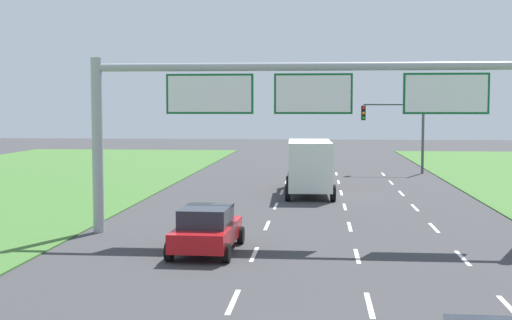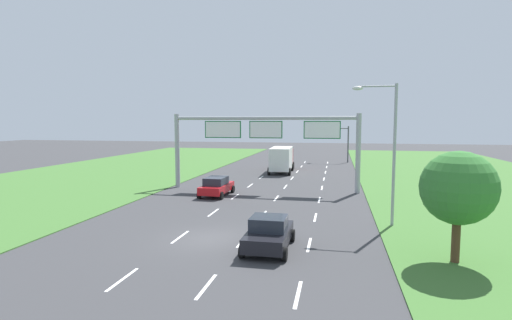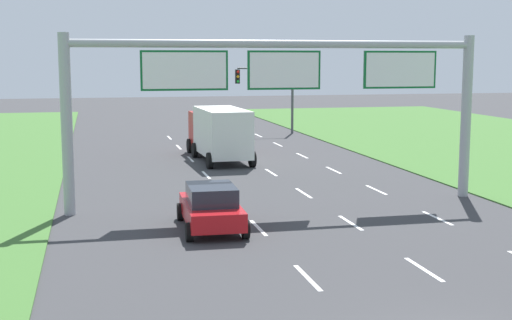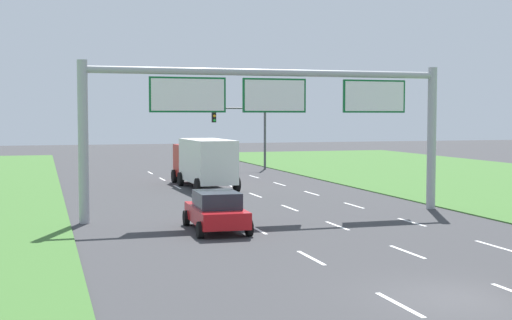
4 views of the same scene
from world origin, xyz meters
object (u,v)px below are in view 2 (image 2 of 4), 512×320
at_px(roadside_tree_near, 458,188).
at_px(car_lead_silver, 216,186).
at_px(car_near_red, 269,233).
at_px(traffic_light_mast, 335,137).
at_px(box_truck, 282,158).
at_px(street_lamp, 388,142).
at_px(sign_gantry, 265,136).

bearing_deg(roadside_tree_near, car_lead_silver, 138.22).
bearing_deg(car_lead_silver, car_near_red, -61.27).
bearing_deg(roadside_tree_near, traffic_light_mast, 96.99).
xyz_separation_m(box_truck, street_lamp, (9.65, -24.65, 3.38)).
relative_size(car_near_red, sign_gantry, 0.24).
bearing_deg(car_lead_silver, street_lamp, -28.38).
distance_m(car_near_red, sign_gantry, 17.68).
height_order(traffic_light_mast, street_lamp, street_lamp).
relative_size(car_lead_silver, traffic_light_mast, 0.78).
bearing_deg(car_near_red, traffic_light_mast, 86.61).
xyz_separation_m(car_near_red, box_truck, (-3.47, 30.44, 0.90)).
relative_size(sign_gantry, traffic_light_mast, 3.08).
xyz_separation_m(car_near_red, traffic_light_mast, (3.00, 44.06, 3.06)).
height_order(car_near_red, roadside_tree_near, roadside_tree_near).
bearing_deg(roadside_tree_near, box_truck, 111.20).
height_order(street_lamp, roadside_tree_near, street_lamp).
relative_size(box_truck, roadside_tree_near, 1.64).
relative_size(car_lead_silver, street_lamp, 0.52).
bearing_deg(sign_gantry, car_near_red, -79.24).
xyz_separation_m(car_lead_silver, box_truck, (3.29, 17.12, 0.88)).
xyz_separation_m(car_lead_silver, traffic_light_mast, (9.77, 30.75, 3.05)).
distance_m(car_lead_silver, sign_gantry, 6.53).
xyz_separation_m(sign_gantry, roadside_tree_near, (11.65, -17.16, -1.59)).
distance_m(sign_gantry, traffic_light_mast, 27.90).
bearing_deg(traffic_light_mast, car_lead_silver, -107.63).
relative_size(car_near_red, street_lamp, 0.49).
xyz_separation_m(car_lead_silver, street_lamp, (12.94, -7.52, 4.26)).
bearing_deg(traffic_light_mast, car_near_red, -93.90).
xyz_separation_m(traffic_light_mast, street_lamp, (3.17, -38.27, 1.21)).
height_order(box_truck, traffic_light_mast, traffic_light_mast).
distance_m(car_near_red, street_lamp, 9.48).
distance_m(car_lead_silver, box_truck, 17.46).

